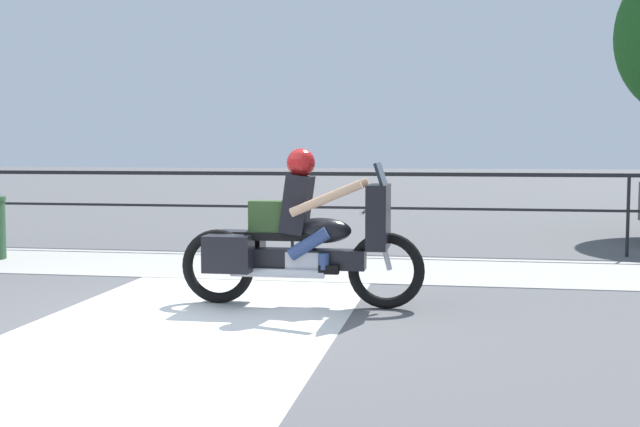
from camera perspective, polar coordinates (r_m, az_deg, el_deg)
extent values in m
plane|color=#565659|center=(7.81, -9.89, -7.31)|extent=(120.00, 120.00, 0.00)
cube|color=#A8A59E|center=(11.02, -3.95, -3.75)|extent=(44.00, 2.40, 0.01)
cube|color=silver|center=(7.57, -9.32, -7.64)|extent=(2.86, 6.00, 0.01)
cube|color=black|center=(12.74, -1.99, 2.85)|extent=(36.00, 0.04, 0.06)
cube|color=black|center=(12.77, -1.98, 0.47)|extent=(36.00, 0.03, 0.04)
cylinder|color=black|center=(12.77, -1.98, 0.19)|extent=(0.05, 0.05, 1.24)
cylinder|color=black|center=(12.76, 21.06, -0.11)|extent=(0.05, 0.05, 1.24)
torus|color=black|center=(8.08, 4.72, -4.07)|extent=(0.77, 0.11, 0.77)
torus|color=black|center=(8.41, -7.26, -3.74)|extent=(0.77, 0.11, 0.77)
cube|color=black|center=(8.18, -1.39, -3.23)|extent=(1.33, 0.22, 0.20)
cube|color=silver|center=(8.18, -1.15, -3.58)|extent=(0.34, 0.26, 0.26)
ellipsoid|color=black|center=(8.11, 0.06, -1.22)|extent=(0.63, 0.30, 0.26)
cube|color=black|center=(8.19, -2.59, -1.59)|extent=(0.77, 0.28, 0.08)
cube|color=black|center=(8.02, 4.18, -0.22)|extent=(0.20, 0.59, 0.64)
cube|color=#1E232B|center=(8.00, 4.34, 2.79)|extent=(0.10, 0.50, 0.24)
cylinder|color=silver|center=(8.03, 3.19, 0.15)|extent=(0.04, 0.70, 0.04)
cylinder|color=silver|center=(8.09, -3.07, -4.26)|extent=(0.96, 0.09, 0.09)
cube|color=black|center=(8.11, -6.55, -2.86)|extent=(0.48, 0.28, 0.37)
cube|color=black|center=(8.56, -5.65, -2.46)|extent=(0.48, 0.28, 0.37)
cylinder|color=silver|center=(8.04, 4.52, -2.15)|extent=(0.19, 0.06, 0.54)
cube|color=black|center=(8.13, -1.64, 0.68)|extent=(0.32, 0.36, 0.62)
sphere|color=tan|center=(8.11, -1.37, 3.49)|extent=(0.23, 0.23, 0.23)
sphere|color=#B21919|center=(8.11, -1.37, 3.64)|extent=(0.29, 0.29, 0.29)
cylinder|color=#33477A|center=(7.99, -0.79, -2.17)|extent=(0.44, 0.13, 0.34)
cylinder|color=#33477A|center=(7.99, 0.27, -3.41)|extent=(0.11, 0.11, 0.16)
cube|color=black|center=(7.99, 0.63, -4.00)|extent=(0.20, 0.10, 0.09)
cylinder|color=#33477A|center=(8.29, -0.41, -1.93)|extent=(0.44, 0.13, 0.34)
cylinder|color=#33477A|center=(8.28, 0.61, -3.13)|extent=(0.11, 0.11, 0.16)
cube|color=black|center=(8.29, 0.95, -3.69)|extent=(0.20, 0.10, 0.09)
cylinder|color=tan|center=(7.77, 0.42, 1.07)|extent=(0.72, 0.09, 0.37)
cylinder|color=tan|center=(8.36, 1.08, 1.32)|extent=(0.72, 0.09, 0.37)
cube|color=#2D4723|center=(8.21, -3.69, -0.22)|extent=(0.37, 0.25, 0.33)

